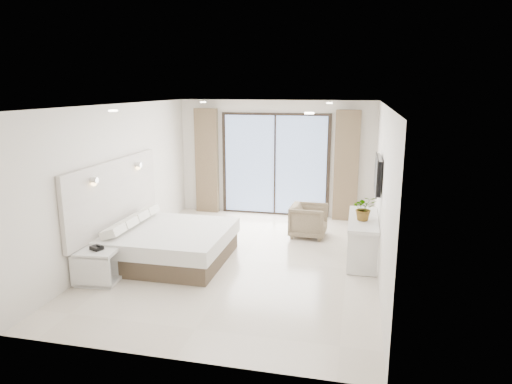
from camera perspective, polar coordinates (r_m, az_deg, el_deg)
ground at (r=8.16m, az=-1.63°, el=-8.49°), size 6.20×6.20×0.00m
room_shell at (r=8.46m, az=-1.78°, el=3.43°), size 4.62×6.22×2.72m
bed at (r=8.20m, az=-10.92°, el=-6.37°), size 2.05×1.95×0.71m
nightstand at (r=7.56m, az=-19.14°, el=-8.82°), size 0.63×0.54×0.53m
phone at (r=7.49m, az=-19.29°, el=-6.61°), size 0.22×0.20×0.06m
console_desk at (r=8.20m, az=13.21°, el=-4.56°), size 0.50×1.60×0.77m
plant at (r=7.96m, az=13.35°, el=-2.29°), size 0.47×0.50×0.34m
armchair at (r=9.35m, az=6.60°, el=-3.38°), size 0.69×0.73×0.73m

